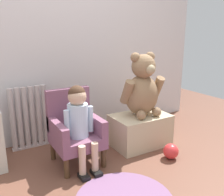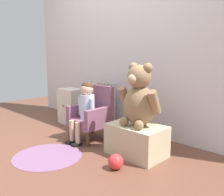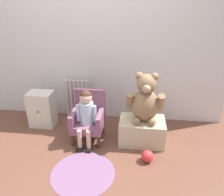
{
  "view_description": "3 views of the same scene",
  "coord_description": "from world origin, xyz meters",
  "px_view_note": "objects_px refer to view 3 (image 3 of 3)",
  "views": [
    {
      "loc": [
        -0.7,
        -1.37,
        1.12
      ],
      "look_at": [
        0.39,
        0.48,
        0.54
      ],
      "focal_mm": 40.0,
      "sensor_mm": 36.0,
      "label": 1
    },
    {
      "loc": [
        2.23,
        -1.39,
        1.02
      ],
      "look_at": [
        0.36,
        0.53,
        0.54
      ],
      "focal_mm": 40.0,
      "sensor_mm": 36.0,
      "label": 2
    },
    {
      "loc": [
        0.64,
        -1.87,
        1.7
      ],
      "look_at": [
        0.34,
        0.55,
        0.57
      ],
      "focal_mm": 35.0,
      "sensor_mm": 36.0,
      "label": 3
    }
  ],
  "objects_px": {
    "child_armchair": "(89,117)",
    "floor_rug": "(83,173)",
    "small_dresser": "(42,109)",
    "large_teddy_bear": "(145,100)",
    "toy_ball": "(147,156)",
    "child_figure": "(86,110)",
    "radiator": "(78,100)",
    "low_bench": "(142,131)"
  },
  "relations": [
    {
      "from": "small_dresser",
      "to": "radiator",
      "type": "bearing_deg",
      "value": 30.0
    },
    {
      "from": "child_armchair",
      "to": "toy_ball",
      "type": "xyz_separation_m",
      "value": [
        0.76,
        -0.4,
        -0.23
      ]
    },
    {
      "from": "child_figure",
      "to": "large_teddy_bear",
      "type": "distance_m",
      "value": 0.73
    },
    {
      "from": "small_dresser",
      "to": "large_teddy_bear",
      "type": "relative_size",
      "value": 0.83
    },
    {
      "from": "child_armchair",
      "to": "floor_rug",
      "type": "distance_m",
      "value": 0.74
    },
    {
      "from": "child_figure",
      "to": "floor_rug",
      "type": "relative_size",
      "value": 1.03
    },
    {
      "from": "small_dresser",
      "to": "child_armchair",
      "type": "relative_size",
      "value": 0.8
    },
    {
      "from": "child_figure",
      "to": "low_bench",
      "type": "distance_m",
      "value": 0.75
    },
    {
      "from": "radiator",
      "to": "floor_rug",
      "type": "xyz_separation_m",
      "value": [
        0.35,
        -1.15,
        -0.3
      ]
    },
    {
      "from": "radiator",
      "to": "large_teddy_bear",
      "type": "relative_size",
      "value": 1.0
    },
    {
      "from": "child_armchair",
      "to": "toy_ball",
      "type": "relative_size",
      "value": 4.58
    },
    {
      "from": "large_teddy_bear",
      "to": "radiator",
      "type": "bearing_deg",
      "value": 153.14
    },
    {
      "from": "small_dresser",
      "to": "floor_rug",
      "type": "height_order",
      "value": "small_dresser"
    },
    {
      "from": "child_figure",
      "to": "toy_ball",
      "type": "xyz_separation_m",
      "value": [
        0.76,
        -0.3,
        -0.38
      ]
    },
    {
      "from": "radiator",
      "to": "child_armchair",
      "type": "height_order",
      "value": "child_armchair"
    },
    {
      "from": "low_bench",
      "to": "toy_ball",
      "type": "xyz_separation_m",
      "value": [
        0.07,
        -0.38,
        -0.09
      ]
    },
    {
      "from": "radiator",
      "to": "small_dresser",
      "type": "bearing_deg",
      "value": -150.0
    },
    {
      "from": "radiator",
      "to": "toy_ball",
      "type": "height_order",
      "value": "radiator"
    },
    {
      "from": "radiator",
      "to": "low_bench",
      "type": "bearing_deg",
      "value": -27.66
    },
    {
      "from": "child_armchair",
      "to": "floor_rug",
      "type": "height_order",
      "value": "child_armchair"
    },
    {
      "from": "large_teddy_bear",
      "to": "floor_rug",
      "type": "xyz_separation_m",
      "value": [
        -0.63,
        -0.66,
        -0.58
      ]
    },
    {
      "from": "child_armchair",
      "to": "large_teddy_bear",
      "type": "xyz_separation_m",
      "value": [
        0.71,
        -0.02,
        0.29
      ]
    },
    {
      "from": "radiator",
      "to": "low_bench",
      "type": "relative_size",
      "value": 1.09
    },
    {
      "from": "child_figure",
      "to": "large_teddy_bear",
      "type": "bearing_deg",
      "value": 7.13
    },
    {
      "from": "child_figure",
      "to": "toy_ball",
      "type": "relative_size",
      "value": 5.05
    },
    {
      "from": "small_dresser",
      "to": "large_teddy_bear",
      "type": "xyz_separation_m",
      "value": [
        1.43,
        -0.24,
        0.33
      ]
    },
    {
      "from": "small_dresser",
      "to": "low_bench",
      "type": "height_order",
      "value": "small_dresser"
    },
    {
      "from": "radiator",
      "to": "small_dresser",
      "type": "distance_m",
      "value": 0.52
    },
    {
      "from": "radiator",
      "to": "child_figure",
      "type": "xyz_separation_m",
      "value": [
        0.27,
        -0.59,
        0.15
      ]
    },
    {
      "from": "radiator",
      "to": "child_armchair",
      "type": "distance_m",
      "value": 0.55
    },
    {
      "from": "small_dresser",
      "to": "low_bench",
      "type": "relative_size",
      "value": 0.91
    },
    {
      "from": "large_teddy_bear",
      "to": "toy_ball",
      "type": "xyz_separation_m",
      "value": [
        0.05,
        -0.38,
        -0.52
      ]
    },
    {
      "from": "low_bench",
      "to": "large_teddy_bear",
      "type": "relative_size",
      "value": 0.91
    },
    {
      "from": "radiator",
      "to": "floor_rug",
      "type": "distance_m",
      "value": 1.24
    },
    {
      "from": "radiator",
      "to": "floor_rug",
      "type": "bearing_deg",
      "value": -73.14
    },
    {
      "from": "floor_rug",
      "to": "toy_ball",
      "type": "bearing_deg",
      "value": 21.86
    },
    {
      "from": "floor_rug",
      "to": "small_dresser",
      "type": "bearing_deg",
      "value": 131.93
    },
    {
      "from": "low_bench",
      "to": "floor_rug",
      "type": "height_order",
      "value": "low_bench"
    },
    {
      "from": "child_figure",
      "to": "low_bench",
      "type": "height_order",
      "value": "child_figure"
    },
    {
      "from": "radiator",
      "to": "child_figure",
      "type": "height_order",
      "value": "child_figure"
    },
    {
      "from": "floor_rug",
      "to": "large_teddy_bear",
      "type": "bearing_deg",
      "value": 46.13
    },
    {
      "from": "child_armchair",
      "to": "child_figure",
      "type": "height_order",
      "value": "child_figure"
    }
  ]
}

